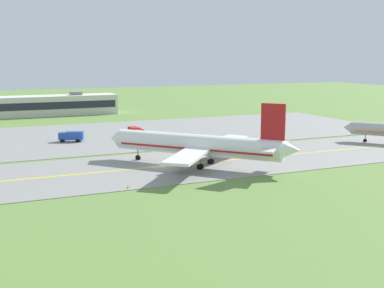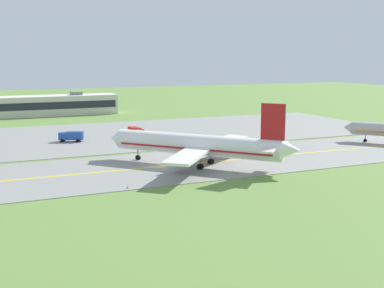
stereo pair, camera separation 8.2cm
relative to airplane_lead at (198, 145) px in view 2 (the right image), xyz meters
name	(u,v)px [view 2 (the right image)]	position (x,y,z in m)	size (l,w,h in m)	color
ground_plane	(162,167)	(-6.77, 2.24, -4.13)	(500.00, 500.00, 0.00)	olive
taxiway_strip	(162,167)	(-6.77, 2.24, -4.08)	(240.00, 28.00, 0.10)	gray
apron_pad	(143,133)	(3.23, 44.24, -4.08)	(140.00, 52.00, 0.10)	gray
taxiway_centreline	(162,166)	(-6.77, 2.24, -4.03)	(220.00, 0.60, 0.01)	yellow
airplane_lead	(198,145)	(0.00, 0.00, 0.00)	(30.13, 32.24, 12.70)	white
service_truck_baggage	(136,132)	(-0.68, 38.30, -2.60)	(2.92, 6.21, 2.60)	red
service_truck_fuel	(72,136)	(-17.44, 37.91, -2.60)	(6.33, 4.09, 2.60)	#264CA5
terminal_building	(50,105)	(-13.99, 99.23, -0.56)	(47.40, 10.68, 8.29)	beige
traffic_cone_near_edge	(128,187)	(-17.23, -10.66, -3.83)	(0.44, 0.44, 0.60)	orange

